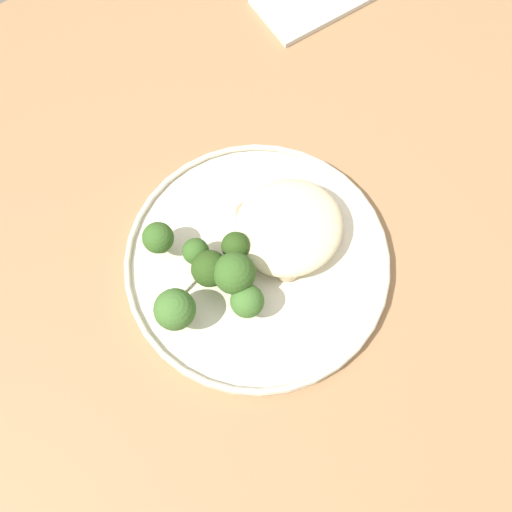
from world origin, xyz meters
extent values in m
plane|color=#665B51|center=(0.00, 0.00, 0.00)|extent=(6.00, 6.00, 0.00)
cube|color=#9E754C|center=(0.00, 0.00, 0.72)|extent=(1.40, 1.00, 0.04)
cylinder|color=beige|center=(0.05, 0.00, 0.74)|extent=(0.29, 0.29, 0.01)
torus|color=beige|center=(0.05, 0.00, 0.75)|extent=(0.29, 0.29, 0.01)
ellipsoid|color=beige|center=(0.01, -0.01, 0.77)|extent=(0.12, 0.11, 0.04)
cylinder|color=#E5C689|center=(-0.03, 0.02, 0.76)|extent=(0.03, 0.03, 0.01)
cylinder|color=#958159|center=(-0.03, 0.02, 0.77)|extent=(0.02, 0.02, 0.00)
cylinder|color=#DBB77A|center=(0.02, 0.01, 0.76)|extent=(0.03, 0.03, 0.01)
cylinder|color=#8E774F|center=(0.02, 0.01, 0.77)|extent=(0.03, 0.03, 0.00)
cylinder|color=#E5C689|center=(-0.01, -0.01, 0.76)|extent=(0.02, 0.02, 0.01)
cylinder|color=#958159|center=(-0.01, -0.01, 0.77)|extent=(0.02, 0.02, 0.00)
cylinder|color=#E5C689|center=(0.01, -0.01, 0.76)|extent=(0.03, 0.03, 0.01)
cylinder|color=#958159|center=(0.01, -0.01, 0.77)|extent=(0.03, 0.03, 0.00)
cylinder|color=#DBB77A|center=(-0.03, -0.03, 0.76)|extent=(0.03, 0.03, 0.01)
cylinder|color=#8E774F|center=(-0.03, -0.03, 0.77)|extent=(0.03, 0.03, 0.00)
cylinder|color=beige|center=(0.04, 0.03, 0.76)|extent=(0.02, 0.02, 0.01)
cylinder|color=#988766|center=(0.04, 0.03, 0.77)|extent=(0.02, 0.02, 0.00)
cylinder|color=beige|center=(0.03, -0.05, 0.76)|extent=(0.03, 0.03, 0.01)
cylinder|color=#988766|center=(0.03, -0.05, 0.77)|extent=(0.02, 0.02, 0.00)
cylinder|color=#89A356|center=(0.16, 0.01, 0.76)|extent=(0.02, 0.02, 0.02)
sphere|color=#42702D|center=(0.16, 0.01, 0.79)|extent=(0.04, 0.04, 0.04)
cylinder|color=#89A356|center=(0.09, 0.01, 0.76)|extent=(0.02, 0.02, 0.03)
sphere|color=#386023|center=(0.09, 0.01, 0.79)|extent=(0.04, 0.04, 0.04)
cylinder|color=#7A994C|center=(0.07, -0.02, 0.76)|extent=(0.02, 0.02, 0.02)
sphere|color=#2D4C19|center=(0.07, -0.02, 0.78)|extent=(0.03, 0.03, 0.03)
cylinder|color=#7A994C|center=(0.11, -0.04, 0.76)|extent=(0.02, 0.02, 0.02)
sphere|color=#386023|center=(0.11, -0.04, 0.78)|extent=(0.03, 0.03, 0.03)
cylinder|color=#7A994C|center=(0.13, -0.07, 0.76)|extent=(0.01, 0.01, 0.02)
sphere|color=#386023|center=(0.13, -0.07, 0.78)|extent=(0.03, 0.03, 0.03)
cylinder|color=#7A994C|center=(0.11, -0.01, 0.76)|extent=(0.01, 0.01, 0.02)
sphere|color=#2D4C19|center=(0.11, -0.01, 0.79)|extent=(0.04, 0.04, 0.04)
cylinder|color=#7A994C|center=(0.09, 0.04, 0.76)|extent=(0.02, 0.02, 0.02)
sphere|color=#42702D|center=(0.09, 0.04, 0.78)|extent=(0.04, 0.04, 0.04)
cube|color=silver|center=(0.13, -0.02, 0.75)|extent=(0.06, 0.02, 0.00)
cube|color=silver|center=(0.08, -0.02, 0.75)|extent=(0.04, 0.02, 0.00)
camera|label=1|loc=(0.19, 0.19, 1.36)|focal=42.09mm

